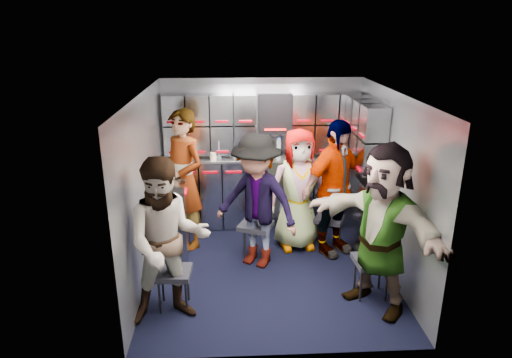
{
  "coord_description": "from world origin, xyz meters",
  "views": [
    {
      "loc": [
        -0.41,
        -4.83,
        2.84
      ],
      "look_at": [
        -0.14,
        0.35,
        1.03
      ],
      "focal_mm": 32.0,
      "sensor_mm": 36.0,
      "label": 1
    }
  ],
  "objects_px": {
    "jump_seat_mid_right": "(329,220)",
    "jump_seat_near_left": "(173,275)",
    "jump_seat_near_right": "(372,263)",
    "attendant_arc_e": "(382,229)",
    "attendant_arc_c": "(298,190)",
    "jump_seat_center": "(296,210)",
    "attendant_arc_a": "(168,242)",
    "attendant_arc_b": "(257,202)",
    "jump_seat_mid_left": "(256,227)",
    "attendant_arc_d": "(334,189)",
    "attendant_standing": "(184,180)"
  },
  "relations": [
    {
      "from": "attendant_standing",
      "to": "attendant_arc_a",
      "type": "relative_size",
      "value": 1.09
    },
    {
      "from": "jump_seat_near_right",
      "to": "attendant_arc_c",
      "type": "height_order",
      "value": "attendant_arc_c"
    },
    {
      "from": "jump_seat_mid_left",
      "to": "jump_seat_near_right",
      "type": "relative_size",
      "value": 1.1
    },
    {
      "from": "attendant_arc_a",
      "to": "attendant_arc_e",
      "type": "bearing_deg",
      "value": -9.02
    },
    {
      "from": "jump_seat_mid_right",
      "to": "attendant_standing",
      "type": "distance_m",
      "value": 1.96
    },
    {
      "from": "jump_seat_center",
      "to": "attendant_arc_c",
      "type": "relative_size",
      "value": 0.31
    },
    {
      "from": "jump_seat_mid_right",
      "to": "jump_seat_near_left",
      "type": "bearing_deg",
      "value": -145.5
    },
    {
      "from": "attendant_arc_c",
      "to": "attendant_arc_e",
      "type": "relative_size",
      "value": 0.9
    },
    {
      "from": "jump_seat_mid_right",
      "to": "attendant_arc_a",
      "type": "bearing_deg",
      "value": -141.94
    },
    {
      "from": "attendant_standing",
      "to": "attendant_arc_e",
      "type": "bearing_deg",
      "value": 9.47
    },
    {
      "from": "jump_seat_mid_right",
      "to": "attendant_arc_b",
      "type": "distance_m",
      "value": 1.16
    },
    {
      "from": "attendant_arc_a",
      "to": "jump_seat_mid_left",
      "type": "bearing_deg",
      "value": 41.58
    },
    {
      "from": "attendant_arc_a",
      "to": "attendant_arc_d",
      "type": "xyz_separation_m",
      "value": [
        1.88,
        1.29,
        0.03
      ]
    },
    {
      "from": "jump_seat_mid_right",
      "to": "attendant_arc_a",
      "type": "height_order",
      "value": "attendant_arc_a"
    },
    {
      "from": "jump_seat_center",
      "to": "attendant_arc_a",
      "type": "bearing_deg",
      "value": -131.37
    },
    {
      "from": "attendant_arc_b",
      "to": "jump_seat_near_left",
      "type": "bearing_deg",
      "value": -104.33
    },
    {
      "from": "attendant_arc_d",
      "to": "jump_seat_mid_right",
      "type": "bearing_deg",
      "value": 57.1
    },
    {
      "from": "jump_seat_near_left",
      "to": "attendant_standing",
      "type": "bearing_deg",
      "value": 90.0
    },
    {
      "from": "attendant_arc_c",
      "to": "jump_seat_mid_left",
      "type": "bearing_deg",
      "value": -160.64
    },
    {
      "from": "jump_seat_mid_right",
      "to": "attendant_arc_a",
      "type": "relative_size",
      "value": 0.27
    },
    {
      "from": "jump_seat_center",
      "to": "attendant_arc_e",
      "type": "relative_size",
      "value": 0.28
    },
    {
      "from": "jump_seat_near_right",
      "to": "attendant_arc_e",
      "type": "height_order",
      "value": "attendant_arc_e"
    },
    {
      "from": "attendant_standing",
      "to": "attendant_arc_a",
      "type": "bearing_deg",
      "value": -45.17
    },
    {
      "from": "attendant_arc_e",
      "to": "jump_seat_mid_left",
      "type": "bearing_deg",
      "value": -170.23
    },
    {
      "from": "jump_seat_center",
      "to": "attendant_standing",
      "type": "height_order",
      "value": "attendant_standing"
    },
    {
      "from": "attendant_arc_e",
      "to": "attendant_arc_a",
      "type": "bearing_deg",
      "value": -124.38
    },
    {
      "from": "attendant_standing",
      "to": "attendant_arc_c",
      "type": "xyz_separation_m",
      "value": [
        1.46,
        -0.12,
        -0.12
      ]
    },
    {
      "from": "attendant_standing",
      "to": "attendant_arc_b",
      "type": "height_order",
      "value": "attendant_standing"
    },
    {
      "from": "jump_seat_near_right",
      "to": "jump_seat_mid_right",
      "type": "bearing_deg",
      "value": 100.43
    },
    {
      "from": "jump_seat_mid_right",
      "to": "attendant_arc_c",
      "type": "distance_m",
      "value": 0.6
    },
    {
      "from": "jump_seat_near_right",
      "to": "attendant_arc_e",
      "type": "relative_size",
      "value": 0.25
    },
    {
      "from": "jump_seat_mid_right",
      "to": "attendant_arc_e",
      "type": "bearing_deg",
      "value": -80.92
    },
    {
      "from": "jump_seat_center",
      "to": "jump_seat_near_left",
      "type": "bearing_deg",
      "value": -134.65
    },
    {
      "from": "attendant_arc_b",
      "to": "attendant_arc_d",
      "type": "xyz_separation_m",
      "value": [
        0.98,
        0.25,
        0.05
      ]
    },
    {
      "from": "jump_seat_center",
      "to": "attendant_arc_d",
      "type": "relative_size",
      "value": 0.28
    },
    {
      "from": "jump_seat_mid_right",
      "to": "jump_seat_near_right",
      "type": "distance_m",
      "value": 1.21
    },
    {
      "from": "jump_seat_mid_left",
      "to": "attendant_arc_b",
      "type": "bearing_deg",
      "value": -90.0
    },
    {
      "from": "attendant_arc_a",
      "to": "attendant_arc_b",
      "type": "bearing_deg",
      "value": 37.12
    },
    {
      "from": "attendant_arc_b",
      "to": "attendant_arc_e",
      "type": "xyz_separation_m",
      "value": [
        1.2,
        -0.93,
        0.06
      ]
    },
    {
      "from": "attendant_arc_a",
      "to": "attendant_arc_b",
      "type": "height_order",
      "value": "attendant_arc_a"
    },
    {
      "from": "jump_seat_near_left",
      "to": "jump_seat_near_right",
      "type": "bearing_deg",
      "value": 2.88
    },
    {
      "from": "attendant_arc_e",
      "to": "attendant_arc_b",
      "type": "bearing_deg",
      "value": -165.26
    },
    {
      "from": "attendant_arc_c",
      "to": "attendant_arc_e",
      "type": "bearing_deg",
      "value": -70.53
    },
    {
      "from": "jump_seat_center",
      "to": "attendant_standing",
      "type": "bearing_deg",
      "value": -177.54
    },
    {
      "from": "jump_seat_near_left",
      "to": "jump_seat_near_right",
      "type": "distance_m",
      "value": 2.1
    },
    {
      "from": "jump_seat_mid_right",
      "to": "attendant_arc_c",
      "type": "relative_size",
      "value": 0.28
    },
    {
      "from": "jump_seat_center",
      "to": "attendant_arc_a",
      "type": "relative_size",
      "value": 0.29
    },
    {
      "from": "jump_seat_mid_left",
      "to": "attendant_arc_a",
      "type": "xyz_separation_m",
      "value": [
        -0.9,
        -1.22,
        0.44
      ]
    },
    {
      "from": "jump_seat_mid_right",
      "to": "attendant_arc_e",
      "type": "xyz_separation_m",
      "value": [
        0.22,
        -1.37,
        0.52
      ]
    },
    {
      "from": "attendant_arc_a",
      "to": "jump_seat_near_left",
      "type": "bearing_deg",
      "value": 78.1
    }
  ]
}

